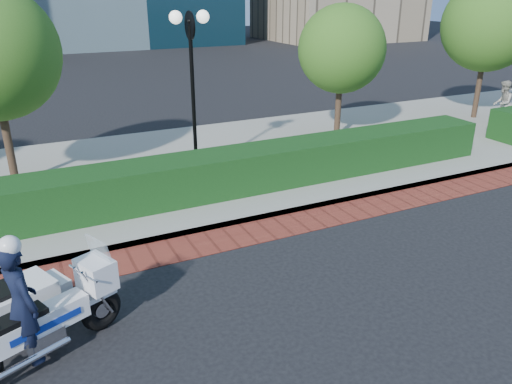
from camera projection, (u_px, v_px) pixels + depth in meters
name	position (u px, v px, depth m)	size (l,w,h in m)	color
ground	(242.00, 277.00, 9.03)	(120.00, 120.00, 0.00)	black
brick_strip	(212.00, 242.00, 10.27)	(60.00, 1.00, 0.01)	maroon
sidewalk	(154.00, 172.00, 13.99)	(60.00, 8.00, 0.15)	gray
hedge_main	(179.00, 180.00, 11.78)	(18.00, 1.20, 1.00)	black
lamppost	(192.00, 69.00, 12.64)	(1.02, 0.70, 4.21)	black
tree_c	(342.00, 49.00, 15.92)	(2.80, 2.80, 4.30)	#332319
tree_d	(489.00, 25.00, 18.35)	(3.40, 3.40, 5.16)	#332319
police_motorcycle	(21.00, 311.00, 6.93)	(2.56, 1.93, 2.01)	black
pedestrian	(502.00, 103.00, 18.13)	(0.80, 0.62, 1.65)	#A39D90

